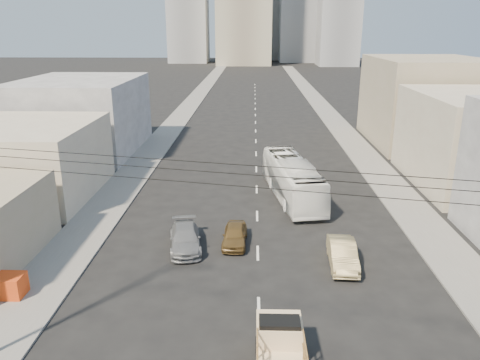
{
  "coord_description": "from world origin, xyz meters",
  "views": [
    {
      "loc": [
        -0.37,
        -12.21,
        13.34
      ],
      "look_at": [
        -1.21,
        17.87,
        3.5
      ],
      "focal_mm": 35.0,
      "sensor_mm": 36.0,
      "label": 1
    }
  ],
  "objects_px": {
    "sedan_tan": "(343,254)",
    "sedan_grey": "(185,238)",
    "sedan_brown": "(235,235)",
    "city_bus": "(292,179)",
    "crate_stack": "(6,286)",
    "flatbed_pickup": "(280,350)"
  },
  "relations": [
    {
      "from": "sedan_grey",
      "to": "crate_stack",
      "type": "bearing_deg",
      "value": -154.2
    },
    {
      "from": "sedan_tan",
      "to": "sedan_grey",
      "type": "relative_size",
      "value": 0.93
    },
    {
      "from": "city_bus",
      "to": "sedan_brown",
      "type": "height_order",
      "value": "city_bus"
    },
    {
      "from": "city_bus",
      "to": "crate_stack",
      "type": "height_order",
      "value": "city_bus"
    },
    {
      "from": "crate_stack",
      "to": "sedan_tan",
      "type": "bearing_deg",
      "value": 12.52
    },
    {
      "from": "sedan_tan",
      "to": "sedan_grey",
      "type": "distance_m",
      "value": 9.72
    },
    {
      "from": "flatbed_pickup",
      "to": "sedan_tan",
      "type": "distance_m",
      "value": 10.07
    },
    {
      "from": "flatbed_pickup",
      "to": "crate_stack",
      "type": "relative_size",
      "value": 2.45
    },
    {
      "from": "sedan_tan",
      "to": "city_bus",
      "type": "bearing_deg",
      "value": 103.32
    },
    {
      "from": "city_bus",
      "to": "sedan_brown",
      "type": "xyz_separation_m",
      "value": [
        -4.34,
        -8.82,
        -0.97
      ]
    },
    {
      "from": "sedan_brown",
      "to": "sedan_grey",
      "type": "distance_m",
      "value": 3.18
    },
    {
      "from": "flatbed_pickup",
      "to": "city_bus",
      "type": "relative_size",
      "value": 0.38
    },
    {
      "from": "flatbed_pickup",
      "to": "sedan_grey",
      "type": "bearing_deg",
      "value": 115.83
    },
    {
      "from": "sedan_brown",
      "to": "crate_stack",
      "type": "xyz_separation_m",
      "value": [
        -11.52,
        -6.62,
        0.05
      ]
    },
    {
      "from": "city_bus",
      "to": "sedan_tan",
      "type": "distance_m",
      "value": 11.68
    },
    {
      "from": "flatbed_pickup",
      "to": "city_bus",
      "type": "bearing_deg",
      "value": 84.3
    },
    {
      "from": "sedan_tan",
      "to": "crate_stack",
      "type": "bearing_deg",
      "value": -164.49
    },
    {
      "from": "flatbed_pickup",
      "to": "sedan_grey",
      "type": "relative_size",
      "value": 0.95
    },
    {
      "from": "sedan_brown",
      "to": "crate_stack",
      "type": "bearing_deg",
      "value": -148.3
    },
    {
      "from": "sedan_tan",
      "to": "crate_stack",
      "type": "xyz_separation_m",
      "value": [
        -17.95,
        -3.99,
        -0.02
      ]
    },
    {
      "from": "city_bus",
      "to": "crate_stack",
      "type": "bearing_deg",
      "value": -145.36
    },
    {
      "from": "sedan_brown",
      "to": "sedan_tan",
      "type": "height_order",
      "value": "sedan_tan"
    }
  ]
}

